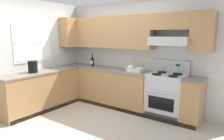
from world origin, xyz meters
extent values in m
plane|color=#B2AA99|center=(0.00, 0.00, 0.00)|extent=(7.04, 7.04, 0.00)
cube|color=silver|center=(0.46, 1.62, 1.27)|extent=(4.68, 0.12, 2.55)
cube|color=#A87A4C|center=(-0.28, 1.38, 1.80)|extent=(2.41, 0.34, 0.76)
cube|color=#A87A4C|center=(1.94, 1.38, 1.80)|extent=(0.42, 0.34, 0.76)
cube|color=#A87A4C|center=(1.33, 1.38, 2.01)|extent=(0.80, 0.34, 0.34)
cube|color=#B7BABC|center=(1.33, 1.34, 1.62)|extent=(0.80, 0.46, 0.17)
cube|color=#B7BABC|center=(1.33, 1.12, 1.54)|extent=(0.80, 0.03, 0.04)
sphere|color=silver|center=(-0.28, 1.20, 1.54)|extent=(0.02, 0.02, 0.02)
sphere|color=silver|center=(1.93, 1.20, 1.54)|extent=(0.02, 0.02, 0.02)
sphere|color=silver|center=(1.95, 1.20, 1.54)|extent=(0.02, 0.02, 0.02)
cube|color=silver|center=(0.57, 1.55, 1.08)|extent=(0.08, 0.01, 0.12)
cube|color=silver|center=(0.57, 1.54, 1.10)|extent=(0.03, 0.00, 0.03)
cube|color=silver|center=(0.57, 1.54, 1.06)|extent=(0.03, 0.00, 0.03)
cube|color=silver|center=(2.03, 1.55, 1.08)|extent=(0.08, 0.01, 0.12)
cube|color=silver|center=(2.03, 1.54, 1.10)|extent=(0.03, 0.00, 0.03)
cube|color=silver|center=(2.03, 1.54, 1.06)|extent=(0.03, 0.00, 0.03)
cube|color=silver|center=(-1.62, 0.10, 1.27)|extent=(0.12, 4.00, 2.55)
cube|color=white|center=(-1.57, 0.10, 1.55)|extent=(0.04, 1.00, 0.92)
cube|color=white|center=(-1.55, 0.10, 1.55)|extent=(0.01, 0.90, 0.82)
cube|color=white|center=(-1.54, 0.10, 1.55)|extent=(0.01, 0.90, 0.02)
cube|color=#A87A4C|center=(-1.38, 1.20, 1.80)|extent=(0.34, 0.64, 0.76)
cube|color=#A87A4C|center=(-0.29, 1.25, 0.44)|extent=(2.47, 0.61, 0.87)
cube|color=#756B5B|center=(-0.29, 1.25, 0.89)|extent=(2.50, 0.63, 0.04)
cube|color=#A87A4C|center=(1.88, 1.25, 0.44)|extent=(0.34, 0.61, 0.87)
cube|color=#756B5B|center=(1.88, 1.25, 0.89)|extent=(0.36, 0.63, 0.04)
cube|color=black|center=(0.26, 0.97, 0.04)|extent=(3.54, 0.06, 0.09)
sphere|color=silver|center=(-0.79, 0.93, 0.68)|extent=(0.03, 0.03, 0.03)
sphere|color=silver|center=(1.93, 0.93, 0.68)|extent=(0.03, 0.03, 0.03)
cube|color=#A87A4C|center=(-1.25, 0.00, 0.44)|extent=(0.61, 1.89, 0.87)
cube|color=#756B5B|center=(-1.25, 0.00, 0.89)|extent=(0.63, 1.91, 0.04)
cube|color=black|center=(-0.97, 0.00, 0.04)|extent=(0.06, 1.85, 0.09)
cube|color=#B7BABC|center=(1.33, 1.25, 0.46)|extent=(0.76, 0.58, 0.91)
cube|color=black|center=(1.33, 0.95, 0.38)|extent=(0.53, 0.01, 0.26)
cylinder|color=silver|center=(1.33, 0.93, 0.62)|extent=(0.65, 0.02, 0.02)
cube|color=#333333|center=(1.33, 0.96, 0.10)|extent=(0.70, 0.01, 0.11)
cube|color=#B7BABC|center=(1.33, 1.25, 0.92)|extent=(0.76, 0.58, 0.02)
cube|color=#B7BABC|center=(1.33, 1.52, 1.05)|extent=(0.76, 0.04, 0.29)
cube|color=#053F0C|center=(1.46, 1.50, 1.10)|extent=(0.09, 0.01, 0.04)
cylinder|color=black|center=(1.16, 1.11, 0.94)|extent=(0.19, 0.19, 0.02)
cylinder|color=black|center=(1.16, 1.11, 0.93)|extent=(0.07, 0.07, 0.01)
cylinder|color=black|center=(1.50, 1.11, 0.94)|extent=(0.19, 0.19, 0.02)
cylinder|color=black|center=(1.50, 1.11, 0.93)|extent=(0.07, 0.07, 0.01)
cylinder|color=black|center=(1.16, 1.39, 0.94)|extent=(0.19, 0.19, 0.02)
cylinder|color=black|center=(1.16, 1.39, 0.93)|extent=(0.07, 0.07, 0.01)
cylinder|color=black|center=(1.50, 1.39, 0.94)|extent=(0.19, 0.19, 0.02)
cylinder|color=black|center=(1.50, 1.39, 0.93)|extent=(0.07, 0.07, 0.01)
cylinder|color=white|center=(1.12, 1.50, 1.03)|extent=(0.04, 0.02, 0.04)
cylinder|color=white|center=(1.26, 1.50, 1.03)|extent=(0.04, 0.02, 0.04)
cylinder|color=white|center=(1.40, 1.50, 1.03)|extent=(0.04, 0.02, 0.04)
cylinder|color=white|center=(1.54, 1.50, 1.03)|extent=(0.04, 0.02, 0.04)
cylinder|color=black|center=(-0.76, 1.32, 1.02)|extent=(0.08, 0.08, 0.22)
cone|color=black|center=(-0.76, 1.32, 1.14)|extent=(0.08, 0.08, 0.04)
cylinder|color=black|center=(-0.76, 1.32, 1.21)|extent=(0.03, 0.03, 0.09)
cylinder|color=maroon|center=(-0.76, 1.32, 1.24)|extent=(0.03, 0.03, 0.02)
cube|color=silver|center=(-0.76, 1.28, 1.01)|extent=(0.07, 0.00, 0.10)
cube|color=white|center=(0.58, 1.27, 0.92)|extent=(0.28, 0.22, 0.02)
cube|color=white|center=(0.58, 1.14, 0.95)|extent=(0.35, 0.01, 0.08)
cube|color=white|center=(0.58, 1.40, 0.95)|extent=(0.35, 0.01, 0.08)
cube|color=white|center=(0.41, 1.27, 0.95)|extent=(0.01, 0.25, 0.08)
cube|color=white|center=(0.75, 1.27, 0.95)|extent=(0.01, 0.25, 0.08)
cylinder|color=black|center=(-1.23, -0.16, 1.04)|extent=(0.20, 0.20, 0.26)
torus|color=black|center=(-1.23, -0.16, 1.16)|extent=(0.22, 0.22, 0.01)
cylinder|color=white|center=(0.41, 1.35, 0.98)|extent=(0.12, 0.13, 0.13)
cylinder|color=#9E7A51|center=(0.35, 1.35, 0.98)|extent=(0.01, 0.04, 0.04)
camera|label=1|loc=(2.81, -2.83, 1.75)|focal=33.01mm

